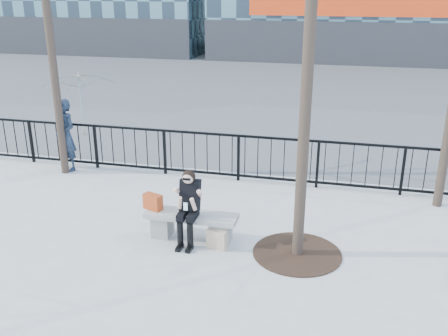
# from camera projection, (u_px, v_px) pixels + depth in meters

# --- Properties ---
(ground) EXTENTS (120.00, 120.00, 0.00)m
(ground) POSITION_uv_depth(u_px,v_px,m) (192.00, 238.00, 8.97)
(ground) COLOR #A09F9B
(ground) RESTS_ON ground
(street_surface) EXTENTS (60.00, 23.00, 0.01)m
(street_surface) POSITION_uv_depth(u_px,v_px,m) (290.00, 86.00, 22.64)
(street_surface) COLOR #474747
(street_surface) RESTS_ON ground
(railing) EXTENTS (14.00, 0.06, 1.10)m
(railing) POSITION_uv_depth(u_px,v_px,m) (230.00, 157.00, 11.51)
(railing) COLOR black
(railing) RESTS_ON ground
(tree_grate) EXTENTS (1.50, 1.50, 0.02)m
(tree_grate) POSITION_uv_depth(u_px,v_px,m) (297.00, 253.00, 8.44)
(tree_grate) COLOR black
(tree_grate) RESTS_ON ground
(bench_main) EXTENTS (1.65, 0.46, 0.49)m
(bench_main) POSITION_uv_depth(u_px,v_px,m) (191.00, 223.00, 8.86)
(bench_main) COLOR slate
(bench_main) RESTS_ON ground
(seated_woman) EXTENTS (0.50, 0.64, 1.34)m
(seated_woman) POSITION_uv_depth(u_px,v_px,m) (188.00, 208.00, 8.59)
(seated_woman) COLOR black
(seated_woman) RESTS_ON ground
(handbag) EXTENTS (0.38, 0.27, 0.28)m
(handbag) POSITION_uv_depth(u_px,v_px,m) (153.00, 202.00, 8.93)
(handbag) COLOR #AA3A14
(handbag) RESTS_ON bench_main
(shopping_bag) EXTENTS (0.38, 0.21, 0.34)m
(shopping_bag) POSITION_uv_depth(u_px,v_px,m) (217.00, 239.00, 8.57)
(shopping_bag) COLOR beige
(shopping_bag) RESTS_ON ground
(standing_man) EXTENTS (0.76, 0.65, 1.76)m
(standing_man) POSITION_uv_depth(u_px,v_px,m) (66.00, 135.00, 12.03)
(standing_man) COLOR black
(standing_man) RESTS_ON ground
(vendor_umbrella) EXTENTS (2.60, 2.63, 1.91)m
(vendor_umbrella) POSITION_uv_depth(u_px,v_px,m) (81.00, 104.00, 14.84)
(vendor_umbrella) COLOR yellow
(vendor_umbrella) RESTS_ON ground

